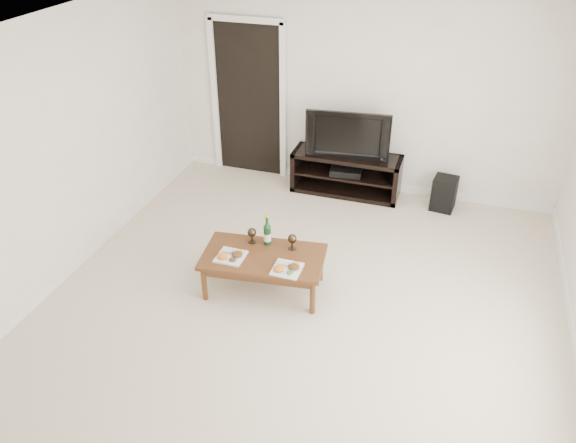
% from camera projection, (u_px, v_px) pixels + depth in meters
% --- Properties ---
extents(floor, '(5.50, 5.50, 0.00)m').
position_uv_depth(floor, '(299.00, 311.00, 5.46)').
color(floor, beige).
rests_on(floor, ground).
extents(back_wall, '(5.00, 0.04, 2.60)m').
position_uv_depth(back_wall, '(365.00, 92.00, 7.02)').
color(back_wall, white).
rests_on(back_wall, ground).
extents(ceiling, '(5.00, 5.50, 0.04)m').
position_uv_depth(ceiling, '(302.00, 36.00, 4.08)').
color(ceiling, white).
rests_on(ceiling, back_wall).
extents(doorway, '(0.90, 0.02, 2.05)m').
position_uv_depth(doorway, '(249.00, 101.00, 7.54)').
color(doorway, black).
rests_on(doorway, ground).
extents(media_console, '(1.41, 0.45, 0.55)m').
position_uv_depth(media_console, '(346.00, 174.00, 7.37)').
color(media_console, black).
rests_on(media_console, ground).
extents(television, '(1.07, 0.25, 0.61)m').
position_uv_depth(television, '(349.00, 133.00, 7.06)').
color(television, black).
rests_on(television, media_console).
extents(av_receiver, '(0.43, 0.34, 0.08)m').
position_uv_depth(av_receiver, '(346.00, 171.00, 7.33)').
color(av_receiver, black).
rests_on(av_receiver, media_console).
extents(subwoofer, '(0.32, 0.32, 0.43)m').
position_uv_depth(subwoofer, '(444.00, 193.00, 7.04)').
color(subwoofer, black).
rests_on(subwoofer, ground).
extents(coffee_table, '(1.27, 0.80, 0.42)m').
position_uv_depth(coffee_table, '(264.00, 272.00, 5.65)').
color(coffee_table, brown).
rests_on(coffee_table, ground).
extents(plate_left, '(0.27, 0.27, 0.07)m').
position_uv_depth(plate_left, '(231.00, 255.00, 5.49)').
color(plate_left, white).
rests_on(plate_left, coffee_table).
extents(plate_right, '(0.27, 0.27, 0.07)m').
position_uv_depth(plate_right, '(287.00, 267.00, 5.32)').
color(plate_right, white).
rests_on(plate_right, coffee_table).
extents(wine_bottle, '(0.07, 0.07, 0.35)m').
position_uv_depth(wine_bottle, '(267.00, 229.00, 5.62)').
color(wine_bottle, '#0E3615').
rests_on(wine_bottle, coffee_table).
extents(goblet_left, '(0.09, 0.09, 0.17)m').
position_uv_depth(goblet_left, '(252.00, 235.00, 5.69)').
color(goblet_left, '#33291C').
rests_on(goblet_left, coffee_table).
extents(goblet_right, '(0.09, 0.09, 0.17)m').
position_uv_depth(goblet_right, '(292.00, 242.00, 5.59)').
color(goblet_right, '#33291C').
rests_on(goblet_right, coffee_table).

